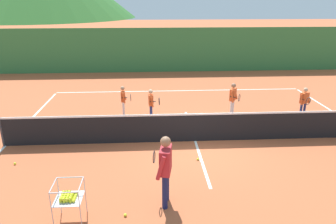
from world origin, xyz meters
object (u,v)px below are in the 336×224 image
at_px(instructor, 165,165).
at_px(tennis_ball_0, 15,164).
at_px(ball_cart, 68,197).
at_px(tennis_ball_6, 198,159).
at_px(student_1, 151,102).
at_px(tennis_net, 196,127).
at_px(student_2, 233,97).
at_px(tennis_ball_1, 125,215).
at_px(student_3, 304,100).
at_px(student_0, 123,98).

bearing_deg(instructor, tennis_ball_0, 154.05).
xyz_separation_m(ball_cart, tennis_ball_6, (3.10, 2.48, -0.56)).
distance_m(student_1, tennis_ball_6, 3.67).
height_order(tennis_net, student_2, student_2).
distance_m(tennis_ball_0, tennis_ball_6, 5.24).
relative_size(instructor, tennis_ball_6, 24.88).
bearing_deg(tennis_ball_1, tennis_ball_0, 143.38).
relative_size(ball_cart, tennis_ball_6, 13.22).
bearing_deg(student_2, instructor, -118.06).
xyz_separation_m(student_1, student_3, (5.94, -0.15, 0.01)).
distance_m(tennis_net, student_1, 2.50).
relative_size(student_2, tennis_ball_0, 19.86).
height_order(tennis_ball_0, tennis_ball_1, same).
bearing_deg(student_3, tennis_ball_1, -139.54).
bearing_deg(tennis_net, instructor, -109.34).
height_order(student_2, student_3, student_2).
bearing_deg(tennis_ball_0, instructor, -25.95).
bearing_deg(student_3, tennis_ball_0, -162.26).
height_order(student_1, ball_cart, student_1).
bearing_deg(tennis_ball_1, student_0, 94.26).
relative_size(student_0, tennis_ball_1, 17.69).
xyz_separation_m(instructor, student_2, (2.95, 5.54, -0.20)).
bearing_deg(tennis_net, tennis_ball_6, -94.66).
relative_size(tennis_net, instructor, 7.34).
bearing_deg(tennis_ball_6, instructor, -117.81).
bearing_deg(student_3, tennis_net, -157.23).
xyz_separation_m(tennis_net, student_1, (-1.42, 2.05, 0.23)).
relative_size(instructor, ball_cart, 1.88).
bearing_deg(tennis_ball_6, tennis_net, 85.34).
xyz_separation_m(student_1, ball_cart, (-1.78, -5.83, -0.13)).
distance_m(tennis_ball_0, tennis_ball_1, 4.11).
bearing_deg(tennis_net, student_0, 134.07).
bearing_deg(ball_cart, student_3, 36.32).
height_order(student_0, tennis_ball_1, student_0).
xyz_separation_m(student_2, student_3, (2.73, -0.34, -0.08)).
bearing_deg(student_3, instructor, -137.54).
bearing_deg(student_2, student_3, -7.18).
xyz_separation_m(instructor, student_0, (-1.37, 5.91, -0.29)).
distance_m(ball_cart, tennis_ball_6, 4.00).
bearing_deg(tennis_net, tennis_ball_1, -118.96).
relative_size(instructor, tennis_ball_0, 24.88).
bearing_deg(tennis_net, ball_cart, -130.27).
bearing_deg(instructor, student_2, 61.94).
height_order(student_0, student_2, student_2).
height_order(instructor, tennis_ball_0, instructor).
height_order(student_1, tennis_ball_6, student_1).
xyz_separation_m(student_0, student_2, (4.32, -0.37, 0.09)).
bearing_deg(student_1, student_0, 153.01).
bearing_deg(tennis_ball_1, tennis_net, 61.04).
distance_m(student_0, ball_cart, 6.42).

